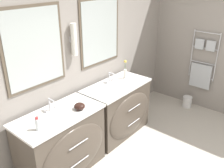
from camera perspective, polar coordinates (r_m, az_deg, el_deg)
name	(u,v)px	position (r m, az deg, el deg)	size (l,w,h in m)	color
wall_back	(81,55)	(3.53, -7.17, 6.54)	(5.71, 0.16, 2.60)	gray
wall_right	(216,41)	(4.70, 22.60, 9.10)	(0.13, 4.06, 2.60)	gray
vanity_left	(63,143)	(3.24, -11.18, -13.19)	(1.08, 0.62, 0.83)	#4C4238
vanity_right	(118,109)	(3.90, 1.47, -5.76)	(1.08, 0.62, 0.83)	#4C4238
faucet_left	(50,105)	(3.10, -13.94, -4.67)	(0.17, 0.11, 0.17)	silver
faucet_right	(110,78)	(3.78, -0.50, 1.46)	(0.17, 0.11, 0.17)	silver
toiletry_bottle	(38,124)	(2.78, -16.66, -8.76)	(0.05, 0.05, 0.16)	silver
amenity_bowl	(80,106)	(3.09, -7.44, -5.05)	(0.14, 0.14, 0.08)	black
flower_vase	(125,71)	(3.93, 3.00, 2.92)	(0.05, 0.05, 0.30)	silver
waste_bin	(187,101)	(5.01, 16.81, -3.80)	(0.18, 0.18, 0.21)	silver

